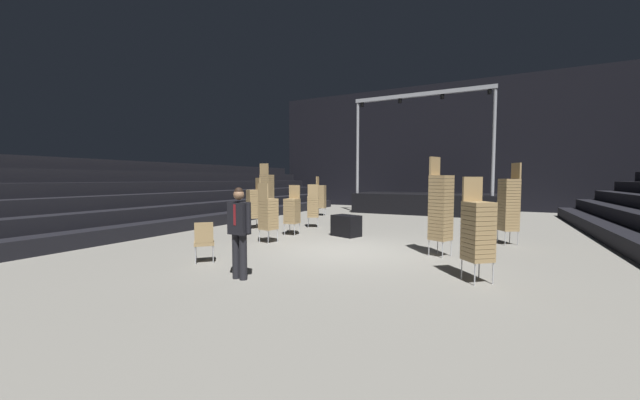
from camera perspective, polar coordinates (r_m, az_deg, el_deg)
ground_plane at (r=9.39m, az=4.05°, el=-8.64°), size 22.00×30.00×0.10m
arena_end_wall at (r=23.82m, az=18.45°, el=8.34°), size 22.00×0.30×8.00m
bleacher_bank_left at (r=15.54m, az=-25.51°, el=1.06°), size 4.50×24.00×2.70m
stage_riser at (r=20.27m, az=16.77°, el=-0.25°), size 7.42×3.32×6.39m
man_with_tie at (r=6.76m, az=-13.26°, el=-4.43°), size 0.57×0.26×1.76m
chair_stack_front_left at (r=14.64m, az=-8.78°, el=0.95°), size 0.45×0.45×2.56m
chair_stack_front_right at (r=10.48m, az=-8.61°, el=-2.13°), size 0.52×0.52×1.79m
chair_stack_mid_left at (r=13.57m, az=-10.92°, el=-0.52°), size 0.61×0.61×1.96m
chair_stack_mid_right at (r=11.53m, az=28.79°, el=-0.55°), size 0.60×0.60×2.39m
chair_stack_mid_centre at (r=18.02m, az=0.16°, el=0.66°), size 0.52×0.52×2.05m
chair_stack_rear_left at (r=7.05m, az=24.66°, el=-4.48°), size 0.62×0.62×1.96m
chair_stack_rear_right at (r=11.83m, az=-4.64°, el=-1.66°), size 0.47×0.47×1.71m
chair_stack_rear_centre at (r=13.69m, az=-1.17°, el=-0.95°), size 0.59×0.59×1.71m
chair_stack_aisle_left at (r=9.05m, az=19.34°, el=-1.04°), size 0.58×0.58×2.48m
equipment_road_case at (r=11.63m, az=4.36°, el=-4.26°), size 1.05×0.86×0.71m
loose_chair_near_man at (r=8.37m, az=-18.63°, el=-6.24°), size 0.62×0.62×0.95m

